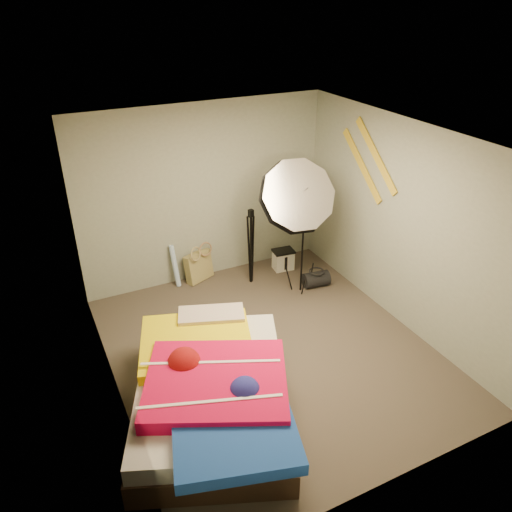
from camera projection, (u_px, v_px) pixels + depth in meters
floor at (271, 351)px, 5.85m from camera, size 4.00×4.00×0.00m
ceiling at (275, 140)px, 4.66m from camera, size 4.00×4.00×0.00m
wall_back at (204, 195)px, 6.83m from camera, size 3.50×0.00×3.50m
wall_front at (399, 374)px, 3.68m from camera, size 3.50×0.00×3.50m
wall_left at (104, 298)px, 4.57m from camera, size 0.00×4.00×4.00m
wall_right at (402, 226)px, 5.93m from camera, size 0.00×4.00×4.00m
tote_bag at (199, 266)px, 7.18m from camera, size 0.46×0.34×0.44m
wrapping_roll at (175, 266)px, 7.00m from camera, size 0.12×0.19×0.62m
camera_case at (283, 260)px, 7.48m from camera, size 0.31×0.23×0.29m
duffel_bag at (316, 279)px, 7.06m from camera, size 0.39×0.27×0.22m
wall_stripe_upper at (376, 156)px, 6.06m from camera, size 0.02×0.91×0.78m
wall_stripe_lower at (362, 166)px, 6.36m from camera, size 0.02×0.91×0.78m
bed at (212, 390)px, 4.86m from camera, size 2.10×2.55×0.61m
photo_umbrella at (296, 197)px, 6.19m from camera, size 1.27×0.99×2.03m
camera_tripod at (251, 242)px, 6.91m from camera, size 0.07×0.07×1.13m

